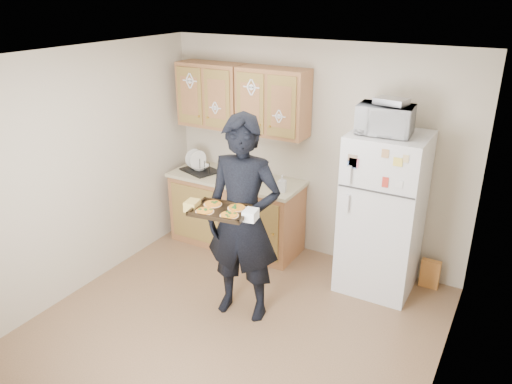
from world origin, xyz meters
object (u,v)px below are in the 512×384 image
Objects in this scene: baking_tray at (221,211)px; microwave at (385,120)px; refrigerator at (382,214)px; person at (243,220)px; dish_rack at (200,165)px.

baking_tray is 1.80m from microwave.
refrigerator is 1.50m from person.
baking_tray is 1.14× the size of dish_rack.
dish_rack is (-1.29, 1.12, -0.01)m from person.
refrigerator is 3.91× the size of dish_rack.
dish_rack is at bearing 122.40° from baking_tray.
person is 1.71m from dish_rack.
microwave reaches higher than dish_rack.
person is at bearing 72.39° from baking_tray.
dish_rack is (-1.24, 1.42, -0.21)m from baking_tray.
person reaches higher than microwave.
baking_tray is 0.96× the size of microwave.
baking_tray is at bearing -48.80° from dish_rack.
refrigerator is 3.31× the size of microwave.
person is at bearing -41.08° from dish_rack.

